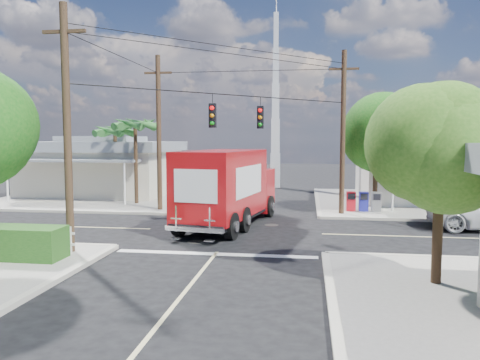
# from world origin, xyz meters

# --- Properties ---
(ground) EXTENTS (120.00, 120.00, 0.00)m
(ground) POSITION_xyz_m (0.00, 0.00, 0.00)
(ground) COLOR black
(ground) RESTS_ON ground
(sidewalk_ne) EXTENTS (14.12, 14.12, 0.14)m
(sidewalk_ne) POSITION_xyz_m (10.88, 10.88, 0.07)
(sidewalk_ne) COLOR gray
(sidewalk_ne) RESTS_ON ground
(sidewalk_nw) EXTENTS (14.12, 14.12, 0.14)m
(sidewalk_nw) POSITION_xyz_m (-10.88, 10.88, 0.07)
(sidewalk_nw) COLOR gray
(sidewalk_nw) RESTS_ON ground
(road_markings) EXTENTS (32.00, 32.00, 0.01)m
(road_markings) POSITION_xyz_m (0.00, -1.47, 0.01)
(road_markings) COLOR beige
(road_markings) RESTS_ON ground
(building_ne) EXTENTS (11.80, 10.20, 4.50)m
(building_ne) POSITION_xyz_m (12.50, 11.97, 2.32)
(building_ne) COLOR silver
(building_ne) RESTS_ON sidewalk_ne
(building_nw) EXTENTS (10.80, 10.20, 4.30)m
(building_nw) POSITION_xyz_m (-12.00, 12.46, 2.22)
(building_nw) COLOR beige
(building_nw) RESTS_ON sidewalk_nw
(radio_tower) EXTENTS (0.80, 0.80, 17.00)m
(radio_tower) POSITION_xyz_m (0.50, 20.00, 5.64)
(radio_tower) COLOR silver
(radio_tower) RESTS_ON ground
(tree_ne_front) EXTENTS (4.21, 4.14, 6.66)m
(tree_ne_front) POSITION_xyz_m (7.21, 6.76, 4.77)
(tree_ne_front) COLOR #422D1C
(tree_ne_front) RESTS_ON sidewalk_ne
(tree_ne_back) EXTENTS (3.77, 3.66, 5.82)m
(tree_ne_back) POSITION_xyz_m (9.81, 8.96, 4.19)
(tree_ne_back) COLOR #422D1C
(tree_ne_back) RESTS_ON sidewalk_ne
(tree_se) EXTENTS (3.67, 3.54, 5.62)m
(tree_se) POSITION_xyz_m (7.01, -7.24, 4.04)
(tree_se) COLOR #422D1C
(tree_se) RESTS_ON sidewalk_se
(palm_nw_front) EXTENTS (3.01, 3.08, 5.59)m
(palm_nw_front) POSITION_xyz_m (-7.50, 7.50, 5.04)
(palm_nw_front) COLOR #422D1C
(palm_nw_front) RESTS_ON sidewalk_nw
(palm_nw_back) EXTENTS (3.01, 3.08, 5.19)m
(palm_nw_back) POSITION_xyz_m (-9.50, 9.00, 4.67)
(palm_nw_back) COLOR #422D1C
(palm_nw_back) RESTS_ON sidewalk_nw
(utility_poles) EXTENTS (12.00, 10.68, 9.00)m
(utility_poles) POSITION_xyz_m (-1.58, 1.60, 4.67)
(utility_poles) COLOR #473321
(utility_poles) RESTS_ON ground
(vending_boxes) EXTENTS (1.90, 0.50, 1.10)m
(vending_boxes) POSITION_xyz_m (6.50, 6.20, 0.69)
(vending_boxes) COLOR red
(vending_boxes) RESTS_ON sidewalk_ne
(delivery_truck) EXTENTS (4.01, 8.85, 3.70)m
(delivery_truck) POSITION_xyz_m (-0.49, 1.29, 1.88)
(delivery_truck) COLOR black
(delivery_truck) RESTS_ON ground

